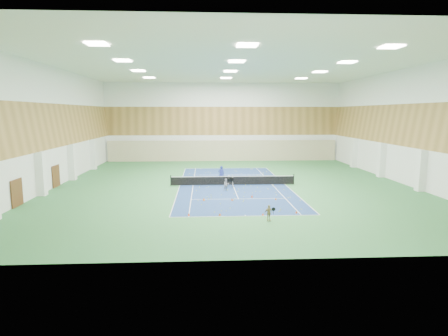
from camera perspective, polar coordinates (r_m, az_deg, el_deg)
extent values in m
plane|color=#2F6E39|center=(38.90, 1.35, -2.61)|extent=(40.00, 40.00, 0.00)
cube|color=navy|center=(38.90, 1.35, -2.60)|extent=(10.97, 23.77, 0.01)
cube|color=#C6B793|center=(58.19, -0.15, 2.65)|extent=(35.40, 0.16, 3.20)
cube|color=#593319|center=(34.17, -29.02, -3.34)|extent=(0.08, 1.80, 2.20)
cube|color=#593319|center=(41.38, -24.23, -1.14)|extent=(0.08, 1.80, 2.20)
imported|color=#213098|center=(40.22, -0.41, -0.94)|extent=(0.71, 0.51, 1.80)
imported|color=#94949C|center=(35.99, 0.34, -2.55)|extent=(0.71, 0.65, 1.18)
imported|color=#9F885A|center=(26.25, 6.83, -6.80)|extent=(0.72, 0.52, 1.14)
cone|color=orange|center=(32.06, -3.08, -4.78)|extent=(0.22, 0.22, 0.24)
cone|color=#EA550C|center=(32.01, 1.23, -4.82)|extent=(0.19, 0.19, 0.21)
cone|color=#E6440C|center=(33.30, 4.29, -4.31)|extent=(0.21, 0.21, 0.23)
cone|color=orange|center=(32.59, 7.89, -4.67)|extent=(0.18, 0.18, 0.20)
cone|color=#F9430D|center=(27.53, -5.39, -7.06)|extent=(0.19, 0.19, 0.21)
cone|color=orange|center=(27.48, -0.63, -7.04)|extent=(0.20, 0.20, 0.22)
cone|color=#FF560D|center=(27.65, 5.96, -7.01)|extent=(0.18, 0.18, 0.20)
cone|color=#FF5A0D|center=(28.59, 10.98, -6.61)|extent=(0.18, 0.18, 0.20)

